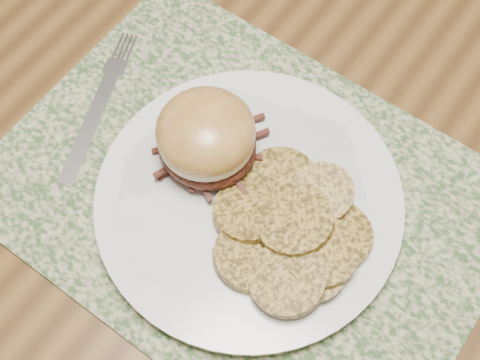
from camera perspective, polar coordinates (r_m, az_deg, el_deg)
name	(u,v)px	position (r m, az deg, el deg)	size (l,w,h in m)	color
ground	(256,301)	(1.36, 1.41, -10.28)	(3.50, 3.50, 0.00)	#57361D
dining_table	(270,130)	(0.74, 2.55, 4.30)	(1.50, 0.90, 0.75)	brown
placemat	(246,197)	(0.61, 0.52, -1.43)	(0.45, 0.33, 0.00)	#345129
dinner_plate	(249,202)	(0.60, 0.76, -1.86)	(0.26, 0.26, 0.02)	white
pork_sandwich	(206,137)	(0.58, -2.90, 3.67)	(0.10, 0.10, 0.07)	black
roasted_potatoes	(293,232)	(0.57, 4.59, -4.45)	(0.16, 0.17, 0.04)	#A37C30
fork	(100,104)	(0.67, -11.88, 6.33)	(0.08, 0.17, 0.00)	silver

